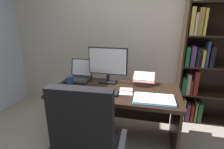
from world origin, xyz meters
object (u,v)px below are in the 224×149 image
object	(u,v)px
open_binder	(154,99)
pen	(128,91)
desk	(116,102)
computer_mouse	(76,89)
coffee_mug	(70,80)
laptop	(79,76)
monitor	(108,65)
keyboard	(100,92)
reading_stand_with_book	(144,79)
bookshelf	(207,55)
notepad	(126,92)

from	to	relation	value
open_binder	pen	distance (m)	0.33
desk	computer_mouse	size ratio (longest dim) A/B	14.61
computer_mouse	coffee_mug	distance (m)	0.23
laptop	coffee_mug	distance (m)	0.21
monitor	open_binder	world-z (taller)	monitor
monitor	open_binder	distance (m)	0.77
laptop	pen	bearing A→B (deg)	-21.19
computer_mouse	pen	xyz separation A→B (m)	(0.61, 0.09, -0.01)
laptop	keyboard	bearing A→B (deg)	-41.89
laptop	reading_stand_with_book	xyz separation A→B (m)	(0.88, 0.06, 0.01)
reading_stand_with_book	desk	bearing A→B (deg)	-144.90
bookshelf	open_binder	distance (m)	1.23
bookshelf	computer_mouse	bearing A→B (deg)	-150.22
monitor	reading_stand_with_book	xyz separation A→B (m)	(0.47, 0.07, -0.18)
monitor	desk	bearing A→B (deg)	-47.30
bookshelf	laptop	size ratio (longest dim) A/B	6.68
computer_mouse	laptop	bearing A→B (deg)	106.91
desk	computer_mouse	bearing A→B (deg)	-155.73
keyboard	coffee_mug	bearing A→B (deg)	159.65
reading_stand_with_book	coffee_mug	world-z (taller)	reading_stand_with_book
open_binder	keyboard	bearing A→B (deg)	172.97
open_binder	monitor	bearing A→B (deg)	143.50
open_binder	computer_mouse	bearing A→B (deg)	174.53
desk	notepad	size ratio (longest dim) A/B	7.24
keyboard	computer_mouse	size ratio (longest dim) A/B	4.04
open_binder	notepad	distance (m)	0.35
monitor	open_binder	size ratio (longest dim) A/B	1.16
bookshelf	reading_stand_with_book	xyz separation A→B (m)	(-0.84, -0.49, -0.25)
reading_stand_with_book	pen	xyz separation A→B (m)	(-0.16, -0.34, -0.05)
reading_stand_with_book	monitor	bearing A→B (deg)	-172.01
computer_mouse	open_binder	xyz separation A→B (m)	(0.91, -0.05, -0.01)
bookshelf	keyboard	xyz separation A→B (m)	(-1.30, -0.92, -0.30)
open_binder	bookshelf	bearing A→B (deg)	51.87
monitor	notepad	distance (m)	0.46
laptop	pen	world-z (taller)	laptop
bookshelf	notepad	world-z (taller)	bookshelf
open_binder	desk	bearing A→B (deg)	148.91
monitor	coffee_mug	bearing A→B (deg)	-157.20
bookshelf	coffee_mug	xyz separation A→B (m)	(-1.76, -0.75, -0.26)
laptop	computer_mouse	bearing A→B (deg)	-73.09
bookshelf	coffee_mug	bearing A→B (deg)	-156.97
computer_mouse	notepad	world-z (taller)	computer_mouse
bookshelf	keyboard	bearing A→B (deg)	-144.86
monitor	reading_stand_with_book	bearing A→B (deg)	7.99
computer_mouse	open_binder	world-z (taller)	computer_mouse
bookshelf	notepad	bearing A→B (deg)	-140.91
desk	notepad	xyz separation A→B (m)	(0.14, -0.11, 0.20)
reading_stand_with_book	open_binder	xyz separation A→B (m)	(0.14, -0.48, -0.05)
reading_stand_with_book	notepad	distance (m)	0.39
laptop	notepad	size ratio (longest dim) A/B	1.54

